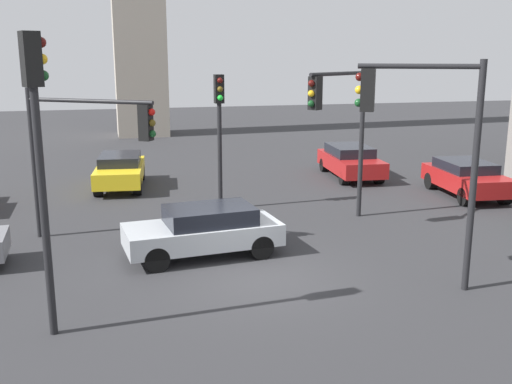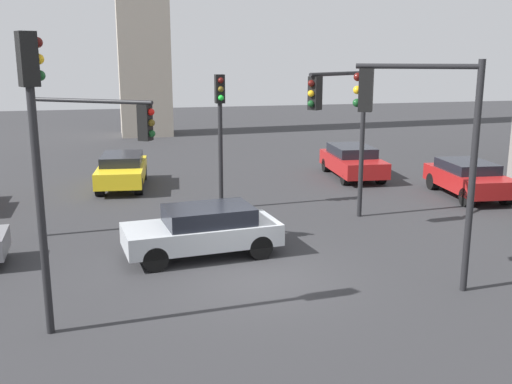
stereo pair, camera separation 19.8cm
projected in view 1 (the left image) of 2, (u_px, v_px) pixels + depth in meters
ground_plane at (255, 276)px, 15.11m from camera, size 100.13×100.13×0.00m
traffic_light_0 at (219, 116)px, 20.96m from camera, size 0.33×0.46×4.86m
traffic_light_1 at (90, 135)px, 17.03m from camera, size 3.59×2.45×4.59m
traffic_light_2 at (422, 128)px, 13.71m from camera, size 2.55×1.51×5.44m
traffic_light_3 at (340, 114)px, 18.97m from camera, size 2.61×1.80×5.17m
traffic_light_4 at (38, 133)px, 11.11m from camera, size 0.49×0.42×5.95m
car_0 at (350, 161)px, 27.26m from camera, size 2.30×4.70×1.44m
car_4 at (466, 177)px, 23.58m from camera, size 2.32×4.42×1.40m
car_5 at (120, 170)px, 25.08m from camera, size 2.33×4.57×1.40m
car_6 at (205, 230)px, 16.52m from camera, size 4.45×2.26×1.41m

